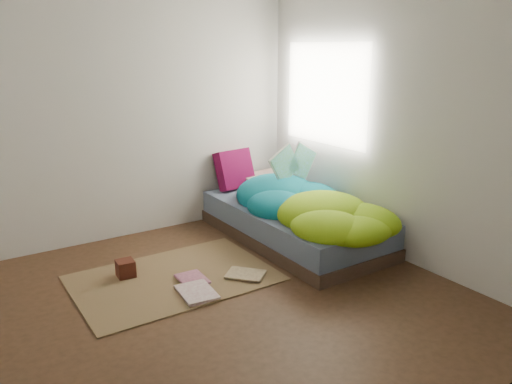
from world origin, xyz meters
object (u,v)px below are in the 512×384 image
(pillow_magenta, at_px, (235,169))
(wooden_box, at_px, (126,268))
(floor_book_b, at_px, (180,283))
(bed, at_px, (293,223))
(open_book, at_px, (294,153))
(floor_book_a, at_px, (181,296))

(pillow_magenta, bearing_deg, wooden_box, -159.84)
(wooden_box, height_order, floor_book_b, wooden_box)
(wooden_box, distance_m, floor_book_b, 0.50)
(bed, relative_size, wooden_box, 14.25)
(bed, height_order, wooden_box, bed)
(wooden_box, bearing_deg, open_book, 3.60)
(pillow_magenta, height_order, wooden_box, pillow_magenta)
(open_book, xyz_separation_m, wooden_box, (-1.84, -0.12, -0.75))
(bed, height_order, floor_book_a, bed)
(open_book, bearing_deg, floor_book_b, -166.40)
(pillow_magenta, height_order, floor_book_a, pillow_magenta)
(wooden_box, xyz_separation_m, floor_book_b, (0.32, -0.38, -0.06))
(bed, relative_size, pillow_magenta, 4.70)
(bed, xyz_separation_m, pillow_magenta, (-0.12, 0.91, 0.38))
(bed, bearing_deg, pillow_magenta, 97.75)
(bed, relative_size, open_book, 4.04)
(floor_book_a, relative_size, floor_book_b, 1.23)
(bed, bearing_deg, wooden_box, 177.45)
(bed, xyz_separation_m, wooden_box, (-1.70, 0.08, -0.09))
(wooden_box, bearing_deg, floor_book_a, -69.47)
(bed, bearing_deg, floor_book_a, -160.47)
(wooden_box, height_order, floor_book_a, wooden_box)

